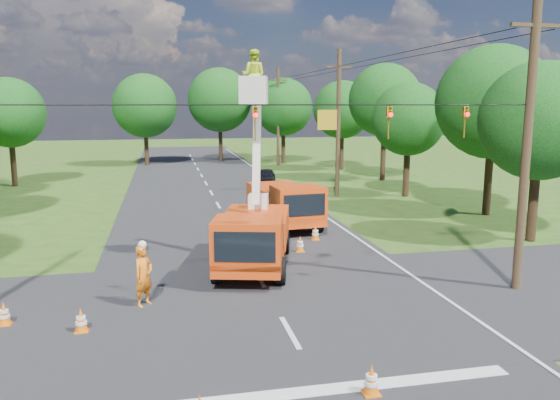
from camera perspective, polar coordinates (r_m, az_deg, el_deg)
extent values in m
plane|color=#2E4B16|center=(34.69, -6.47, -0.60)|extent=(140.00, 140.00, 0.00)
cube|color=black|center=(34.69, -6.47, -0.60)|extent=(12.00, 100.00, 0.06)
cube|color=black|center=(17.46, -0.48, -11.23)|extent=(56.00, 10.00, 0.07)
cube|color=silver|center=(12.89, 4.46, -19.38)|extent=(9.00, 0.45, 0.02)
cube|color=silver|center=(35.65, 2.52, -0.26)|extent=(0.12, 90.00, 0.02)
cube|color=#CE3D0E|center=(21.44, -2.72, -5.02)|extent=(3.94, 6.85, 0.48)
cube|color=#CE3D0E|center=(19.00, -3.40, -4.37)|extent=(2.76, 2.37, 1.62)
cube|color=black|center=(18.11, -3.70, -4.92)|extent=(2.00, 0.58, 1.02)
cube|color=#CE3D0E|center=(22.11, -2.53, -2.75)|extent=(3.46, 4.50, 1.08)
cylinder|color=black|center=(19.71, -6.58, -7.27)|extent=(0.59, 1.05, 0.99)
cylinder|color=black|center=(19.48, 0.06, -7.41)|extent=(0.59, 1.05, 0.99)
cylinder|color=black|center=(23.61, -4.99, -4.35)|extent=(0.59, 1.05, 0.99)
cylinder|color=black|center=(23.41, 0.52, -4.43)|extent=(0.59, 1.05, 0.99)
cube|color=silver|center=(23.11, -2.28, -0.15)|extent=(0.99, 0.99, 0.59)
cube|color=silver|center=(22.23, -2.45, 5.61)|extent=(0.66, 1.47, 4.67)
cube|color=silver|center=(21.05, -2.77, 11.38)|extent=(1.25, 1.25, 1.02)
imported|color=#C6E526|center=(21.07, -2.79, 12.92)|extent=(1.12, 1.01, 1.88)
cube|color=#CE3D0E|center=(28.71, 0.34, -1.17)|extent=(2.98, 6.66, 0.48)
cube|color=#CE3D0E|center=(26.39, 1.89, -0.30)|extent=(2.54, 2.05, 1.62)
cube|color=black|center=(25.54, 2.58, -0.53)|extent=(2.04, 0.26, 1.02)
cube|color=#CE3D0E|center=(29.39, -0.18, 0.44)|extent=(2.91, 4.21, 1.08)
cylinder|color=black|center=(26.52, -0.62, -2.72)|extent=(0.44, 1.02, 0.99)
cylinder|color=black|center=(27.25, 3.94, -2.40)|extent=(0.44, 1.02, 0.99)
cylinder|color=black|center=(30.38, -2.88, -1.10)|extent=(0.44, 1.02, 0.99)
cylinder|color=black|center=(31.02, 1.16, -0.86)|extent=(0.44, 1.02, 0.99)
imported|color=orange|center=(17.84, -14.06, -7.69)|extent=(0.83, 0.86, 1.98)
imported|color=black|center=(43.95, -1.49, 2.48)|extent=(2.29, 3.83, 1.22)
cone|color=orange|center=(12.71, 9.53, -17.98)|extent=(0.36, 0.36, 0.70)
cube|color=orange|center=(12.88, 9.48, -19.31)|extent=(0.38, 0.38, 0.04)
cylinder|color=white|center=(12.69, 9.53, -17.74)|extent=(0.26, 0.26, 0.09)
cylinder|color=white|center=(12.76, 9.51, -18.33)|extent=(0.31, 0.31, 0.09)
cone|color=orange|center=(23.67, 2.11, -4.57)|extent=(0.36, 0.36, 0.70)
cube|color=orange|center=(23.75, 2.10, -5.36)|extent=(0.38, 0.38, 0.04)
cylinder|color=white|center=(23.65, 2.11, -4.43)|extent=(0.26, 0.26, 0.09)
cylinder|color=white|center=(23.69, 2.10, -4.78)|extent=(0.31, 0.31, 0.09)
cone|color=orange|center=(25.75, 3.71, -3.39)|extent=(0.36, 0.36, 0.70)
cube|color=orange|center=(25.83, 3.70, -4.13)|extent=(0.38, 0.38, 0.04)
cylinder|color=white|center=(25.73, 3.71, -3.26)|extent=(0.26, 0.26, 0.09)
cylinder|color=white|center=(25.77, 3.71, -3.59)|extent=(0.31, 0.31, 0.09)
cone|color=orange|center=(16.56, -20.08, -11.66)|extent=(0.36, 0.36, 0.70)
cube|color=orange|center=(16.68, -20.01, -12.75)|extent=(0.38, 0.38, 0.04)
cylinder|color=white|center=(16.53, -20.09, -11.47)|extent=(0.26, 0.26, 0.09)
cylinder|color=white|center=(16.59, -20.06, -11.95)|extent=(0.31, 0.31, 0.09)
cone|color=orange|center=(17.90, -26.89, -10.51)|extent=(0.36, 0.36, 0.70)
cube|color=orange|center=(18.02, -26.80, -11.52)|extent=(0.38, 0.38, 0.04)
cylinder|color=white|center=(17.88, -26.90, -10.32)|extent=(0.26, 0.26, 0.09)
cylinder|color=white|center=(17.93, -26.87, -10.78)|extent=(0.31, 0.31, 0.09)
cone|color=orange|center=(31.87, 0.53, -0.78)|extent=(0.36, 0.36, 0.70)
cube|color=orange|center=(31.94, 0.53, -1.38)|extent=(0.38, 0.38, 0.04)
cylinder|color=white|center=(31.86, 0.53, -0.67)|extent=(0.26, 0.26, 0.09)
cylinder|color=white|center=(31.89, 0.53, -0.94)|extent=(0.31, 0.31, 0.09)
cylinder|color=#4C3823|center=(19.87, 24.39, 5.29)|extent=(0.30, 0.30, 10.00)
cube|color=#4C3823|center=(19.98, 25.19, 16.20)|extent=(1.80, 0.12, 0.12)
cylinder|color=#4C3823|center=(37.85, 6.10, 7.90)|extent=(0.30, 0.30, 10.00)
cube|color=#4C3823|center=(37.91, 6.21, 13.65)|extent=(1.80, 0.12, 0.12)
cylinder|color=#4C3823|center=(57.19, -0.20, 8.62)|extent=(0.30, 0.30, 10.00)
cube|color=#4C3823|center=(57.23, -0.21, 12.43)|extent=(1.80, 0.12, 0.12)
cylinder|color=black|center=(16.19, -2.27, 9.91)|extent=(18.00, 0.04, 0.04)
cube|color=#B28B15|center=(16.69, 4.94, 8.34)|extent=(0.60, 0.05, 0.60)
imported|color=#B28B15|center=(16.19, -2.61, 7.96)|extent=(0.16, 0.20, 1.00)
sphere|color=#FF0C0C|center=(16.06, -2.55, 8.84)|extent=(0.14, 0.14, 0.14)
imported|color=#B28B15|center=(17.38, 11.31, 7.92)|extent=(0.16, 0.20, 1.00)
sphere|color=#FF0C0C|center=(17.26, 11.50, 8.73)|extent=(0.14, 0.14, 0.14)
imported|color=#B28B15|center=(18.56, 18.77, 7.70)|extent=(0.16, 0.20, 1.00)
sphere|color=#FF0C0C|center=(18.45, 19.01, 8.46)|extent=(0.14, 0.14, 0.14)
cylinder|color=#382616|center=(47.57, -26.11, 3.76)|extent=(0.44, 0.44, 4.05)
sphere|color=#103D10|center=(47.38, -26.45, 8.18)|extent=(5.40, 5.40, 5.40)
cylinder|color=#382616|center=(27.96, 24.97, 0.10)|extent=(0.44, 0.44, 3.96)
sphere|color=#103D10|center=(27.63, 25.51, 7.47)|extent=(5.40, 5.40, 5.40)
cylinder|color=#382616|center=(33.63, 20.95, 2.42)|extent=(0.44, 0.44, 4.58)
sphere|color=#103D10|center=(33.39, 21.39, 9.51)|extent=(6.40, 6.40, 6.40)
cylinder|color=#382616|center=(38.89, 13.08, 3.16)|extent=(0.44, 0.44, 3.78)
sphere|color=#103D10|center=(38.65, 13.28, 8.23)|extent=(5.00, 5.00, 5.00)
cylinder|color=#382616|center=(46.76, 10.74, 4.94)|extent=(0.44, 0.44, 4.75)
sphere|color=#103D10|center=(46.60, 10.91, 10.24)|extent=(6.00, 6.00, 6.00)
cylinder|color=#382616|center=(53.90, 6.45, 5.36)|extent=(0.44, 0.44, 4.14)
sphere|color=#103D10|center=(53.74, 6.53, 9.36)|extent=(5.60, 5.60, 5.60)
cylinder|color=#382616|center=(59.12, -13.80, 5.66)|extent=(0.44, 0.44, 4.40)
sphere|color=#103D10|center=(58.98, -13.96, 9.54)|extent=(6.60, 6.60, 6.60)
cylinder|color=#382616|center=(61.40, -6.23, 6.24)|extent=(0.44, 0.44, 4.84)
sphere|color=#103D10|center=(61.28, -6.31, 10.35)|extent=(7.00, 7.00, 7.00)
cylinder|color=#382616|center=(59.49, 0.35, 5.93)|extent=(0.44, 0.44, 4.31)
sphere|color=#103D10|center=(59.35, 0.35, 9.71)|extent=(6.20, 6.20, 6.20)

